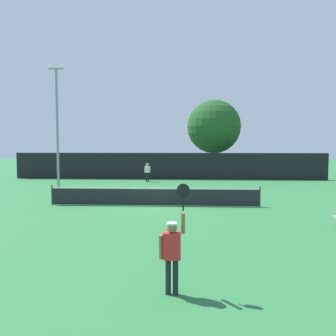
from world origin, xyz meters
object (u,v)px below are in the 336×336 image
(light_pole, at_px, (57,120))
(parked_car_far, at_px, (266,168))
(player_receiving, at_px, (147,170))
(player_serving, at_px, (172,247))
(parked_car_mid, at_px, (231,167))
(parked_car_near, at_px, (187,168))
(tennis_ball, at_px, (156,203))
(large_tree, at_px, (214,127))

(light_pole, xyz_separation_m, parked_car_far, (18.17, 12.32, -4.36))
(player_receiving, distance_m, light_pole, 8.91)
(player_serving, distance_m, parked_car_mid, 32.67)
(player_serving, relative_size, parked_car_near, 0.55)
(light_pole, relative_size, parked_car_far, 2.14)
(tennis_ball, relative_size, parked_car_near, 0.02)
(player_serving, bearing_deg, parked_car_near, 89.41)
(parked_car_near, xyz_separation_m, parked_car_mid, (5.02, 2.13, 0.00))
(parked_car_mid, relative_size, parked_car_far, 1.04)
(tennis_ball, height_order, parked_car_mid, parked_car_mid)
(player_receiving, distance_m, large_tree, 10.11)
(parked_car_mid, bearing_deg, parked_car_near, -149.07)
(parked_car_far, bearing_deg, player_receiving, -150.62)
(player_serving, xyz_separation_m, player_receiving, (-3.20, 22.72, -0.04))
(player_receiving, relative_size, parked_car_far, 0.39)
(light_pole, distance_m, parked_car_near, 16.27)
(large_tree, distance_m, parked_car_mid, 5.68)
(tennis_ball, bearing_deg, parked_car_mid, 72.05)
(large_tree, xyz_separation_m, parked_car_far, (5.69, 0.69, -4.40))
(player_serving, relative_size, parked_car_far, 0.57)
(large_tree, bearing_deg, player_serving, -96.10)
(light_pole, bearing_deg, tennis_ball, -38.59)
(tennis_ball, distance_m, large_tree, 19.23)
(player_serving, height_order, light_pole, light_pole)
(player_serving, relative_size, player_receiving, 1.47)
(tennis_ball, bearing_deg, parked_car_near, 84.74)
(player_serving, bearing_deg, parked_car_mid, 80.61)
(light_pole, height_order, parked_car_near, light_pole)
(parked_car_near, height_order, parked_car_mid, same)
(player_serving, height_order, tennis_ball, player_serving)
(parked_car_mid, bearing_deg, large_tree, -119.59)
(tennis_ball, relative_size, large_tree, 0.01)
(player_serving, distance_m, parked_car_far, 31.35)
(player_serving, height_order, large_tree, large_tree)
(player_receiving, xyz_separation_m, parked_car_near, (3.51, 7.39, -0.23))
(light_pole, relative_size, parked_car_near, 2.08)
(light_pole, distance_m, large_tree, 17.06)
(parked_car_mid, bearing_deg, parked_car_far, -23.57)
(tennis_ball, distance_m, parked_car_mid, 21.88)
(light_pole, xyz_separation_m, parked_car_near, (9.65, 12.35, -4.36))
(tennis_ball, bearing_deg, large_tree, 75.78)
(player_receiving, bearing_deg, parked_car_far, -148.55)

